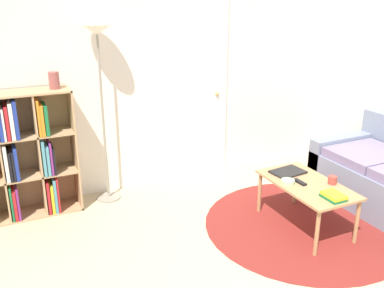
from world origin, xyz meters
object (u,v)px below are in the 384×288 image
Objects in this scene: bookshelf at (15,159)px; bowl at (288,182)px; coffee_table at (307,188)px; laptop at (288,172)px; vase_on_shelf at (54,80)px; floor_lamp at (98,54)px; cup at (333,180)px.

bowl is (2.25, -1.31, -0.13)m from bookshelf.
coffee_table is 2.75× the size of laptop.
laptop is (-0.01, 0.27, 0.06)m from coffee_table.
vase_on_shelf is at bearing 150.56° from laptop.
bowl is (1.37, -1.30, -1.08)m from floor_lamp.
cup is (1.74, -1.49, -1.07)m from floor_lamp.
vase_on_shelf is at bearing 144.22° from bowl.
floor_lamp is 2.18m from bowl.
bookshelf is 15.52× the size of cup.
cup is at bearing -26.12° from bowl.
coffee_table is 7.43× the size of bowl.
vase_on_shelf is (0.44, -0.00, 0.73)m from bookshelf.
cup is 2.77m from vase_on_shelf.
bookshelf is 2.60m from bowl.
coffee_table is at bearing -87.10° from laptop.
laptop is 4.22× the size of cup.
vase_on_shelf is at bearing -0.40° from bookshelf.
cup is at bearing -60.25° from laptop.
coffee_table is at bearing 152.44° from cup.
floor_lamp is 22.73× the size of cup.
bowl is 0.41m from cup.
cup is at bearing -34.29° from vase_on_shelf.
coffee_table is 5.78× the size of vase_on_shelf.
laptop is at bearing -36.07° from floor_lamp.
coffee_table is at bearing -29.78° from bookshelf.
vase_on_shelf reaches higher than cup.
floor_lamp is 2.36m from coffee_table.
bowl is at bearing -43.64° from floor_lamp.
cup is (2.62, -1.49, -0.11)m from bookshelf.
bookshelf is 1.33× the size of coffee_table.
cup is (0.37, -0.18, 0.02)m from bowl.
floor_lamp is 11.29× the size of vase_on_shelf.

